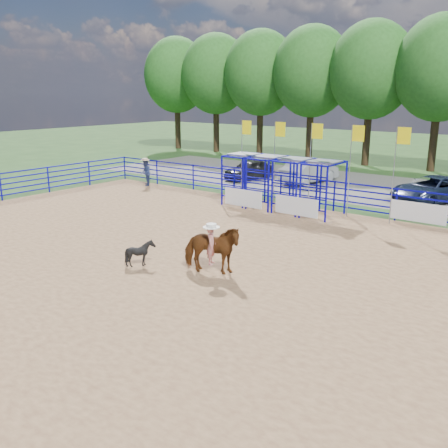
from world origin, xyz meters
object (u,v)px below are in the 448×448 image
at_px(spectator_cowboy, 146,172).
at_px(calf, 140,253).
at_px(car_a, 250,169).
at_px(horse_and_rider, 211,248).
at_px(car_c, 432,189).
at_px(car_b, 310,171).

bearing_deg(spectator_cowboy, calf, -44.38).
bearing_deg(car_a, calf, -57.75).
bearing_deg(car_a, horse_and_rider, -49.80).
relative_size(spectator_cowboy, car_c, 0.34).
distance_m(car_b, car_c, 7.92).
bearing_deg(car_c, calf, -84.32).
bearing_deg(calf, horse_and_rider, -79.48).
bearing_deg(calf, spectator_cowboy, 34.90).
bearing_deg(calf, car_a, 12.29).
relative_size(car_b, car_c, 0.93).
bearing_deg(car_c, car_b, -166.77).
relative_size(horse_and_rider, calf, 2.54).
xyz_separation_m(horse_and_rider, car_c, (2.40, 15.40, -0.20)).
xyz_separation_m(spectator_cowboy, car_c, (15.25, 5.99, -0.18)).
relative_size(calf, car_b, 0.20).
bearing_deg(car_c, horse_and_rider, -77.07).
height_order(car_a, car_b, car_b).
height_order(car_a, car_c, car_c).
bearing_deg(horse_and_rider, car_b, 108.13).
height_order(calf, spectator_cowboy, spectator_cowboy).
distance_m(spectator_cowboy, car_a, 6.95).
height_order(horse_and_rider, calf, horse_and_rider).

